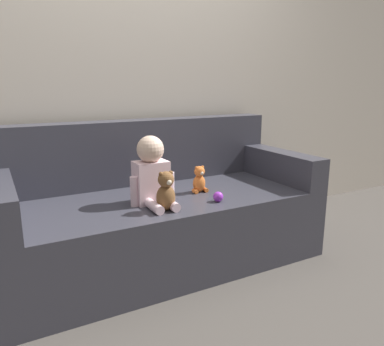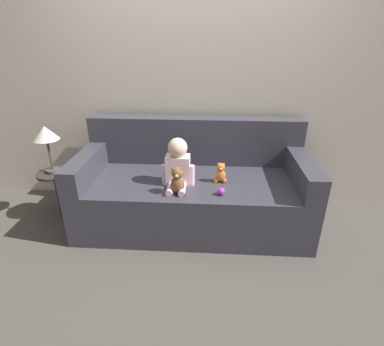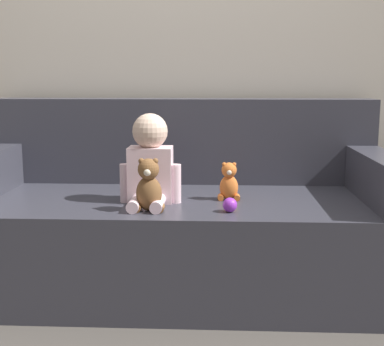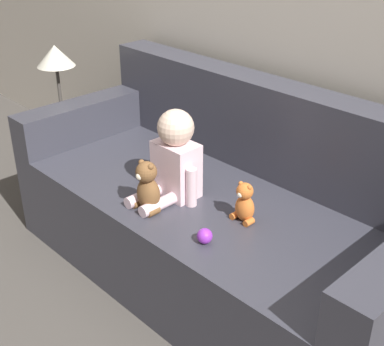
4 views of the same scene
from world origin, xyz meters
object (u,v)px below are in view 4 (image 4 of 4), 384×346
(couch, at_px, (221,216))
(plush_toy_side, at_px, (245,203))
(person_baby, at_px, (174,159))
(side_table, at_px, (58,83))
(teddy_bear_brown, at_px, (147,187))
(toy_ball, at_px, (205,236))

(couch, bearing_deg, plush_toy_side, -26.94)
(person_baby, xyz_separation_m, side_table, (-1.16, 0.14, 0.04))
(couch, xyz_separation_m, teddy_bear_brown, (-0.10, -0.35, 0.25))
(person_baby, bearing_deg, teddy_bear_brown, -85.12)
(couch, xyz_separation_m, toy_ball, (0.24, -0.35, 0.17))
(plush_toy_side, relative_size, side_table, 0.19)
(couch, height_order, plush_toy_side, couch)
(person_baby, distance_m, plush_toy_side, 0.38)
(couch, distance_m, toy_ball, 0.46)
(teddy_bear_brown, distance_m, side_table, 1.22)
(person_baby, xyz_separation_m, toy_ball, (0.36, -0.17, -0.15))
(couch, distance_m, teddy_bear_brown, 0.44)
(teddy_bear_brown, distance_m, plush_toy_side, 0.41)
(person_baby, bearing_deg, couch, 57.77)
(plush_toy_side, height_order, side_table, side_table)
(couch, xyz_separation_m, plush_toy_side, (0.24, -0.12, 0.23))
(teddy_bear_brown, relative_size, toy_ball, 3.70)
(person_baby, relative_size, teddy_bear_brown, 1.77)
(toy_ball, bearing_deg, person_baby, 154.86)
(toy_ball, bearing_deg, side_table, 168.53)
(teddy_bear_brown, height_order, plush_toy_side, teddy_bear_brown)
(person_baby, relative_size, toy_ball, 6.53)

